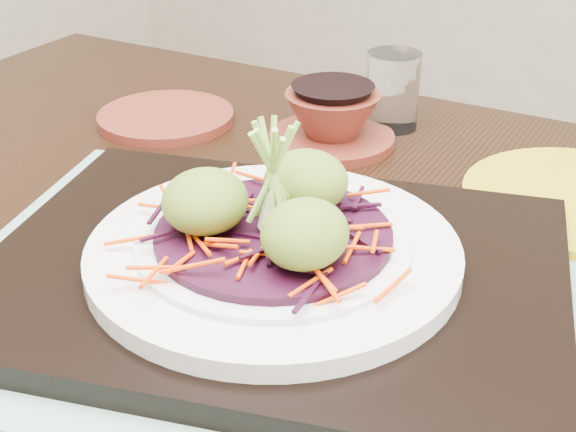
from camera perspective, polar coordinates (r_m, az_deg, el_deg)
The scene contains 11 objects.
dining_table at distance 0.75m, azimuth -0.06°, elevation -8.86°, with size 1.29×0.91×0.77m.
placemat at distance 0.63m, azimuth -1.01°, elevation -4.95°, with size 0.51×0.40×0.00m, color #81A78F.
serving_tray at distance 0.63m, azimuth -1.01°, elevation -4.02°, with size 0.44×0.33×0.02m, color black.
white_plate at distance 0.62m, azimuth -1.03°, elevation -2.49°, with size 0.29×0.29×0.02m.
cabbage_bed at distance 0.61m, azimuth -1.04°, elevation -1.32°, with size 0.18×0.18×0.01m, color #2F091F.
carrot_julienne at distance 0.61m, azimuth -1.05°, elevation -0.59°, with size 0.22×0.22×0.01m, color #EE3F04, non-canonical shape.
guacamole_scoops at distance 0.60m, azimuth -1.10°, elevation 0.79°, with size 0.16×0.14×0.05m.
scallion_garnish at distance 0.59m, azimuth -1.08°, elevation 2.72°, with size 0.07×0.07×0.10m, color #8BC24D, non-canonical shape.
terracotta_side_plate at distance 0.95m, azimuth -8.68°, elevation 6.96°, with size 0.16×0.16×0.01m, color maroon.
water_glass at distance 0.93m, azimuth 7.45°, elevation 8.84°, with size 0.06×0.06×0.09m, color white.
terracotta_bowl_set at distance 0.88m, azimuth 3.15°, elevation 6.75°, with size 0.16×0.16×0.06m.
Camera 1 is at (0.30, -0.42, 1.12)m, focal length 50.00 mm.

